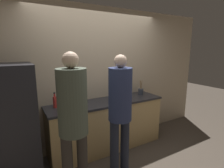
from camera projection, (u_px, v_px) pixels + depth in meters
The scene contains 11 objects.
ground_plane at pixel (116, 156), 3.06m from camera, with size 14.00×14.00×0.00m, color #4C4238.
wall_back at pixel (99, 78), 3.35m from camera, with size 5.20×0.06×2.60m.
counter at pixel (107, 124), 3.26m from camera, with size 2.15×0.62×0.91m.
refrigerator at pixel (13, 124), 2.41m from camera, with size 0.60×0.70×1.65m.
person_left at pixel (73, 117), 2.00m from camera, with size 0.34×0.34×1.82m.
person_center at pixel (120, 107), 2.46m from camera, with size 0.33×0.33×1.77m.
fruit_bowl at pixel (121, 97), 3.20m from camera, with size 0.31×0.31×0.14m.
utensil_crock at pixel (141, 91), 3.62m from camera, with size 0.11×0.11×0.29m.
bottle_red at pixel (55, 102), 2.80m from camera, with size 0.06×0.06×0.25m.
cup_yellow at pixel (64, 106), 2.71m from camera, with size 0.09×0.09×0.10m.
potted_plant at pixel (80, 95), 3.11m from camera, with size 0.15×0.15×0.23m.
Camera 1 is at (-1.43, -2.35, 1.84)m, focal length 28.00 mm.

